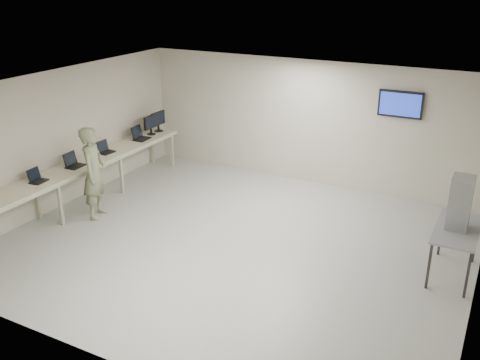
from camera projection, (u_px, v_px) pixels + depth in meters
The scene contains 11 objects.
room at pixel (238, 169), 9.18m from camera, with size 8.01×7.01×2.81m.
workbench at pixel (80, 168), 10.91m from camera, with size 0.76×6.00×0.90m.
laptop_1 at pixel (37, 178), 10.00m from camera, with size 0.29×0.34×0.25m.
laptop_2 at pixel (73, 163), 10.77m from camera, with size 0.32×0.38×0.28m.
laptop_3 at pixel (105, 150), 11.59m from camera, with size 0.29×0.35×0.26m.
laptop_4 at pixel (140, 136), 12.51m from camera, with size 0.35×0.42×0.31m.
monitor_near at pixel (151, 123), 12.80m from camera, with size 0.21×0.47×0.46m.
monitor_far at pixel (158, 120), 13.05m from camera, with size 0.22×0.49×0.49m.
soldier at pixel (94, 173), 10.39m from camera, with size 0.67×0.44×1.84m, color #5C6448.
side_table at pixel (457, 232), 8.38m from camera, with size 0.65×1.40×0.84m.
storage_bins at pixel (460, 203), 8.20m from camera, with size 0.32×0.36×0.86m.
Camera 1 is at (4.07, -7.55, 4.59)m, focal length 40.00 mm.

